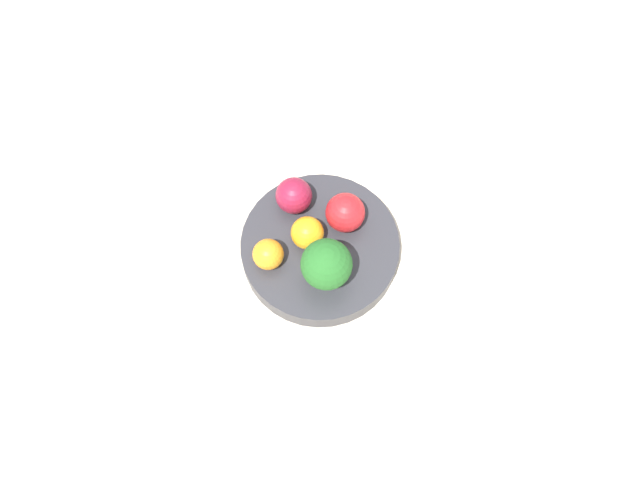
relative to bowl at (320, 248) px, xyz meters
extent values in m
plane|color=gray|center=(0.00, 0.00, -0.03)|extent=(6.00, 6.00, 0.00)
cube|color=beige|center=(0.00, 0.00, -0.02)|extent=(1.20, 1.20, 0.02)
cylinder|color=#2D2D33|center=(0.00, 0.00, 0.00)|extent=(0.19, 0.19, 0.03)
cylinder|color=#99C17A|center=(-0.05, 0.00, 0.03)|extent=(0.02, 0.02, 0.02)
sphere|color=#236023|center=(-0.05, 0.00, 0.06)|extent=(0.06, 0.06, 0.06)
sphere|color=maroon|center=(0.06, 0.02, 0.04)|extent=(0.04, 0.04, 0.04)
sphere|color=red|center=(0.02, -0.03, 0.04)|extent=(0.05, 0.05, 0.05)
sphere|color=orange|center=(-0.01, 0.06, 0.03)|extent=(0.04, 0.04, 0.04)
sphere|color=orange|center=(0.01, 0.01, 0.03)|extent=(0.04, 0.04, 0.04)
camera|label=1|loc=(-0.30, 0.05, 0.69)|focal=35.00mm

